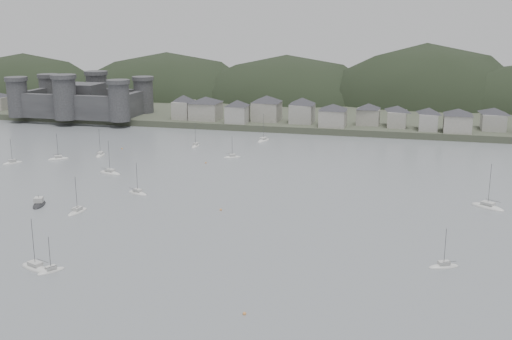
# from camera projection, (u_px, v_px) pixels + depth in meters

# --- Properties ---
(ground) EXTENTS (900.00, 900.00, 0.00)m
(ground) POSITION_uv_depth(u_px,v_px,m) (162.00, 285.00, 125.60)
(ground) COLOR slate
(ground) RESTS_ON ground
(far_shore_land) EXTENTS (900.00, 250.00, 3.00)m
(far_shore_land) POSITION_uv_depth(u_px,v_px,m) (342.00, 98.00, 402.35)
(far_shore_land) COLOR #383D2D
(far_shore_land) RESTS_ON ground
(forested_ridge) EXTENTS (851.55, 103.94, 102.57)m
(forested_ridge) POSITION_uv_depth(u_px,v_px,m) (344.00, 124.00, 380.18)
(forested_ridge) COLOR black
(forested_ridge) RESTS_ON ground
(castle) EXTENTS (66.00, 43.00, 20.00)m
(castle) POSITION_uv_depth(u_px,v_px,m) (82.00, 99.00, 321.30)
(castle) COLOR #333335
(castle) RESTS_ON far_shore_land
(waterfront_town) EXTENTS (451.48, 28.46, 12.92)m
(waterfront_town) POSITION_uv_depth(u_px,v_px,m) (424.00, 116.00, 283.34)
(waterfront_town) COLOR gray
(waterfront_town) RESTS_ON far_shore_land
(sailboat_lead) EXTENTS (10.04, 8.50, 13.73)m
(sailboat_lead) POSITION_uv_depth(u_px,v_px,m) (488.00, 207.00, 176.39)
(sailboat_lead) COLOR silver
(sailboat_lead) RESTS_ON ground
(moored_fleet) EXTENTS (251.72, 177.69, 12.89)m
(moored_fleet) POSITION_uv_depth(u_px,v_px,m) (171.00, 190.00, 193.76)
(moored_fleet) COLOR silver
(moored_fleet) RESTS_ON ground
(motor_launch_far) EXTENTS (5.71, 8.98, 4.01)m
(motor_launch_far) POSITION_uv_depth(u_px,v_px,m) (39.00, 204.00, 178.73)
(motor_launch_far) COLOR black
(motor_launch_far) RESTS_ON ground
(mooring_buoys) EXTENTS (169.75, 127.76, 0.70)m
(mooring_buoys) POSITION_uv_depth(u_px,v_px,m) (202.00, 201.00, 181.99)
(mooring_buoys) COLOR #D18845
(mooring_buoys) RESTS_ON ground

